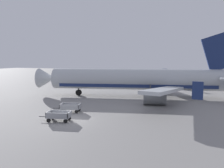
% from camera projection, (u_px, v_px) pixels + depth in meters
% --- Properties ---
extents(ground_plane, '(220.00, 220.00, 0.00)m').
position_uv_depth(ground_plane, '(67.00, 120.00, 23.58)').
color(ground_plane, gray).
extents(airplane, '(37.44, 30.26, 11.34)m').
position_uv_depth(airplane, '(141.00, 80.00, 37.75)').
color(airplane, '#B2B7BC').
rests_on(airplane, ground).
extents(baggage_cart_nearest, '(3.63, 1.86, 1.07)m').
position_uv_depth(baggage_cart_nearest, '(59.00, 116.00, 23.11)').
color(baggage_cart_nearest, gray).
rests_on(baggage_cart_nearest, ground).
extents(baggage_cart_second_in_row, '(3.63, 1.89, 1.07)m').
position_uv_depth(baggage_cart_second_in_row, '(70.00, 107.00, 27.11)').
color(baggage_cart_second_in_row, gray).
rests_on(baggage_cart_second_in_row, ground).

